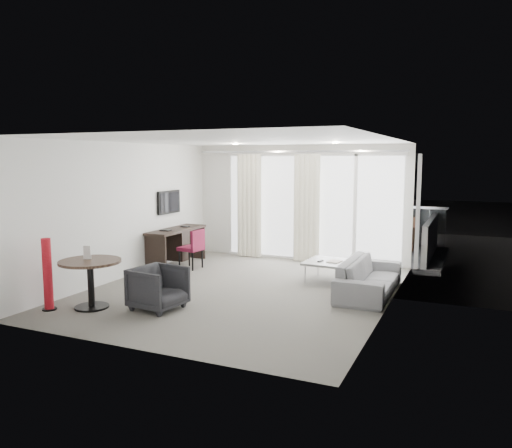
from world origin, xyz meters
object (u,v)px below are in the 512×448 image
at_px(tub_armchair, 158,288).
at_px(sofa, 369,277).
at_px(desk_chair, 191,249).
at_px(coffee_table, 329,271).
at_px(red_lamp, 48,274).
at_px(rattan_chair_a, 339,233).
at_px(round_table, 91,284).
at_px(desk, 177,247).
at_px(rattan_chair_b, 400,234).

xyz_separation_m(tub_armchair, sofa, (2.78, 2.18, -0.04)).
distance_m(desk_chair, coffee_table, 2.98).
xyz_separation_m(red_lamp, rattan_chair_a, (2.77, 6.79, -0.13)).
relative_size(round_table, rattan_chair_a, 1.11).
xyz_separation_m(desk, rattan_chair_b, (4.23, 3.55, 0.04)).
height_order(desk, round_table, desk).
bearing_deg(red_lamp, sofa, 33.83).
bearing_deg(coffee_table, tub_armchair, -124.85).
bearing_deg(desk, rattan_chair_a, 49.19).
xyz_separation_m(desk, sofa, (4.30, -0.70, -0.10)).
relative_size(red_lamp, sofa, 0.54).
relative_size(round_table, sofa, 0.46).
bearing_deg(rattan_chair_b, sofa, -73.42).
relative_size(desk, red_lamp, 1.52).
bearing_deg(red_lamp, rattan_chair_b, 59.38).
xyz_separation_m(desk, red_lamp, (0.01, -3.58, 0.16)).
relative_size(red_lamp, coffee_table, 1.29).
relative_size(desk_chair, sofa, 0.41).
distance_m(tub_armchair, rattan_chair_b, 6.98).
xyz_separation_m(sofa, rattan_chair_a, (-1.53, 3.92, 0.13)).
bearing_deg(desk, rattan_chair_b, 40.02).
height_order(desk_chair, coffee_table, desk_chair).
bearing_deg(tub_armchair, sofa, -44.27).
height_order(round_table, red_lamp, red_lamp).
xyz_separation_m(desk, tub_armchair, (1.52, -2.88, -0.06)).
distance_m(desk, red_lamp, 3.58).
height_order(tub_armchair, coffee_table, tub_armchair).
xyz_separation_m(coffee_table, rattan_chair_a, (-0.67, 3.33, 0.23)).
height_order(desk, sofa, desk).
relative_size(desk, coffee_table, 1.95).
bearing_deg(tub_armchair, desk, 35.50).
bearing_deg(rattan_chair_b, red_lamp, -105.06).
height_order(red_lamp, sofa, red_lamp).
relative_size(red_lamp, rattan_chair_a, 1.30).
distance_m(desk, round_table, 3.28).
relative_size(desk_chair, tub_armchair, 1.14).
xyz_separation_m(tub_armchair, rattan_chair_a, (1.25, 6.09, 0.09)).
relative_size(red_lamp, tub_armchair, 1.52).
bearing_deg(desk_chair, sofa, -1.75).
distance_m(desk_chair, rattan_chair_a, 4.12).
relative_size(tub_armchair, rattan_chair_a, 0.86).
bearing_deg(desk_chair, red_lamp, -92.24).
distance_m(desk_chair, tub_armchair, 2.88).
bearing_deg(tub_armchair, coffee_table, -27.21).
distance_m(desk, desk_chair, 0.52).
relative_size(desk_chair, round_table, 0.89).
bearing_deg(rattan_chair_a, red_lamp, -99.91).
bearing_deg(rattan_chair_a, sofa, -56.44).
bearing_deg(rattan_chair_a, rattan_chair_b, 25.22).
height_order(sofa, rattan_chair_a, rattan_chair_a).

